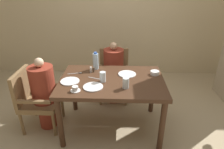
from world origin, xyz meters
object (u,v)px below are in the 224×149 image
object	(u,v)px
teacup_with_saucer	(75,89)
diner_in_left_chair	(44,93)
plate_main_right	(70,81)
glass_tall_near	(103,77)
chair_far_side	(114,73)
water_bottle	(96,61)
bowl_small	(155,73)
diner_in_far_chair	(113,72)
plate_main_left	(93,87)
plate_dessert_center	(127,74)
chair_left_side	(35,97)
glass_tall_mid	(126,83)

from	to	relation	value
teacup_with_saucer	diner_in_left_chair	bearing A→B (deg)	149.06
plate_main_right	glass_tall_near	size ratio (longest dim) A/B	1.83
chair_far_side	water_bottle	bearing A→B (deg)	-115.72
plate_main_right	teacup_with_saucer	xyz separation A→B (m)	(0.12, -0.23, 0.02)
bowl_small	water_bottle	xyz separation A→B (m)	(-0.81, 0.16, 0.09)
plate_main_right	water_bottle	size ratio (longest dim) A/B	0.95
diner_in_far_chair	glass_tall_near	size ratio (longest dim) A/B	8.05
plate_main_left	plate_dessert_center	distance (m)	0.55
diner_in_left_chair	teacup_with_saucer	bearing A→B (deg)	-30.94
chair_left_side	plate_main_right	bearing A→B (deg)	-8.28
plate_dessert_center	glass_tall_near	bearing A→B (deg)	-145.60
teacup_with_saucer	bowl_small	distance (m)	1.09
plate_main_right	plate_dessert_center	bearing A→B (deg)	17.99
plate_main_right	glass_tall_mid	bearing A→B (deg)	-10.69
glass_tall_near	diner_in_far_chair	bearing A→B (deg)	81.59
plate_main_left	water_bottle	bearing A→B (deg)	92.73
plate_main_left	teacup_with_saucer	xyz separation A→B (m)	(-0.19, -0.09, 0.02)
diner_in_left_chair	plate_main_left	size ratio (longest dim) A/B	4.36
plate_main_left	bowl_small	xyz separation A→B (m)	(0.79, 0.38, 0.02)
diner_in_left_chair	glass_tall_near	world-z (taller)	diner_in_left_chair
diner_in_far_chair	plate_dessert_center	size ratio (longest dim) A/B	4.39
chair_left_side	plate_main_left	size ratio (longest dim) A/B	3.57
diner_in_far_chair	water_bottle	distance (m)	0.55
water_bottle	glass_tall_near	xyz separation A→B (m)	(0.13, -0.39, -0.05)
plate_main_right	plate_dessert_center	distance (m)	0.76
diner_in_left_chair	teacup_with_saucer	size ratio (longest dim) A/B	8.99
plate_dessert_center	water_bottle	bearing A→B (deg)	158.04
water_bottle	glass_tall_near	distance (m)	0.42
plate_main_left	plate_main_right	world-z (taller)	same
bowl_small	glass_tall_near	xyz separation A→B (m)	(-0.68, -0.23, 0.04)
chair_far_side	diner_in_far_chair	size ratio (longest dim) A/B	0.81
chair_far_side	diner_in_left_chair	bearing A→B (deg)	-137.45
chair_left_side	glass_tall_near	size ratio (longest dim) A/B	6.55
bowl_small	glass_tall_near	world-z (taller)	glass_tall_near
water_bottle	glass_tall_mid	world-z (taller)	water_bottle
plate_main_left	chair_far_side	bearing A→B (deg)	78.35
plate_main_left	diner_in_left_chair	bearing A→B (deg)	163.32
diner_in_left_chair	diner_in_far_chair	bearing A→B (deg)	37.54
glass_tall_near	glass_tall_mid	world-z (taller)	same
plate_main_right	teacup_with_saucer	world-z (taller)	teacup_with_saucer
plate_main_right	plate_dessert_center	xyz separation A→B (m)	(0.72, 0.23, 0.00)
teacup_with_saucer	glass_tall_near	xyz separation A→B (m)	(0.30, 0.25, 0.04)
diner_in_left_chair	plate_main_right	size ratio (longest dim) A/B	4.36
glass_tall_near	glass_tall_mid	bearing A→B (deg)	-28.34
glass_tall_mid	diner_in_left_chair	bearing A→B (deg)	169.16
plate_main_right	glass_tall_near	xyz separation A→B (m)	(0.41, 0.02, 0.06)
plate_main_left	bowl_small	world-z (taller)	bowl_small
chair_left_side	plate_main_left	world-z (taller)	chair_left_side
water_bottle	glass_tall_near	world-z (taller)	water_bottle
plate_main_right	glass_tall_near	distance (m)	0.42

